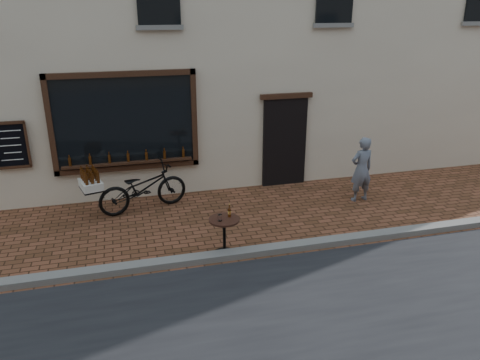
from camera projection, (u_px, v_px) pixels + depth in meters
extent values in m
plane|color=#512E1A|center=(248.00, 261.00, 8.40)|extent=(90.00, 90.00, 0.00)
cube|color=slate|center=(245.00, 253.00, 8.56)|extent=(90.00, 0.25, 0.12)
cube|color=black|center=(125.00, 122.00, 10.41)|extent=(3.00, 0.06, 2.00)
cube|color=black|center=(120.00, 74.00, 10.01)|extent=(3.24, 0.10, 0.12)
cube|color=black|center=(129.00, 167.00, 10.77)|extent=(3.24, 0.10, 0.12)
cube|color=black|center=(50.00, 127.00, 10.02)|extent=(0.12, 0.10, 2.24)
cube|color=black|center=(194.00, 118.00, 10.76)|extent=(0.12, 0.10, 2.24)
cube|color=black|center=(128.00, 163.00, 10.68)|extent=(2.90, 0.16, 0.05)
cube|color=black|center=(284.00, 142.00, 11.58)|extent=(1.10, 0.10, 2.20)
cube|color=black|center=(287.00, 96.00, 11.14)|extent=(1.30, 0.10, 0.12)
cube|color=black|center=(11.00, 145.00, 9.96)|extent=(0.62, 0.04, 0.92)
cylinder|color=#3D1C07|center=(70.00, 162.00, 10.34)|extent=(0.06, 0.06, 0.19)
cylinder|color=#3D1C07|center=(90.00, 161.00, 10.44)|extent=(0.06, 0.06, 0.19)
cylinder|color=#3D1C07|center=(109.00, 159.00, 10.54)|extent=(0.06, 0.06, 0.19)
cylinder|color=#3D1C07|center=(128.00, 158.00, 10.63)|extent=(0.06, 0.06, 0.19)
cylinder|color=#3D1C07|center=(147.00, 156.00, 10.73)|extent=(0.06, 0.06, 0.19)
cylinder|color=#3D1C07|center=(165.00, 155.00, 10.83)|extent=(0.06, 0.06, 0.19)
cylinder|color=#3D1C07|center=(183.00, 153.00, 10.93)|extent=(0.06, 0.06, 0.19)
imported|color=black|center=(143.00, 188.00, 10.31)|extent=(2.10, 1.19, 1.05)
cube|color=black|center=(91.00, 189.00, 9.72)|extent=(0.53, 0.64, 0.03)
cube|color=silver|center=(91.00, 184.00, 9.69)|extent=(0.53, 0.66, 0.16)
cylinder|color=#3D1C07|center=(98.00, 178.00, 9.50)|extent=(0.06, 0.06, 0.22)
cylinder|color=#3D1C07|center=(92.00, 179.00, 9.45)|extent=(0.06, 0.06, 0.22)
cylinder|color=#3D1C07|center=(86.00, 180.00, 9.40)|extent=(0.06, 0.06, 0.22)
cylinder|color=#3D1C07|center=(96.00, 176.00, 9.62)|extent=(0.06, 0.06, 0.22)
cylinder|color=#3D1C07|center=(91.00, 177.00, 9.56)|extent=(0.06, 0.06, 0.22)
cylinder|color=#3D1C07|center=(85.00, 178.00, 9.51)|extent=(0.06, 0.06, 0.22)
cylinder|color=#3D1C07|center=(95.00, 174.00, 9.73)|extent=(0.06, 0.06, 0.22)
cylinder|color=#3D1C07|center=(89.00, 175.00, 9.68)|extent=(0.06, 0.06, 0.22)
cylinder|color=#3D1C07|center=(83.00, 176.00, 9.62)|extent=(0.06, 0.06, 0.22)
cylinder|color=#3D1C07|center=(93.00, 172.00, 9.84)|extent=(0.06, 0.06, 0.22)
cylinder|color=#3D1C07|center=(87.00, 173.00, 9.79)|extent=(0.06, 0.06, 0.22)
cylinder|color=#3D1C07|center=(82.00, 174.00, 9.73)|extent=(0.06, 0.06, 0.22)
cylinder|color=black|center=(225.00, 253.00, 8.63)|extent=(0.41, 0.41, 0.03)
cylinder|color=black|center=(224.00, 237.00, 8.50)|extent=(0.06, 0.06, 0.65)
cylinder|color=black|center=(224.00, 220.00, 8.38)|extent=(0.56, 0.56, 0.04)
cylinder|color=gold|center=(229.00, 212.00, 8.42)|extent=(0.06, 0.06, 0.06)
cylinder|color=white|center=(220.00, 218.00, 8.27)|extent=(0.07, 0.07, 0.12)
imported|color=slate|center=(361.00, 169.00, 10.72)|extent=(0.59, 0.42, 1.53)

